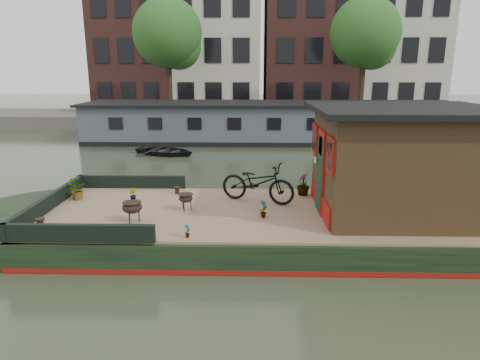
{
  "coord_description": "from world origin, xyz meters",
  "views": [
    {
      "loc": [
        -1.19,
        -9.5,
        3.87
      ],
      "look_at": [
        -1.44,
        0.5,
        1.26
      ],
      "focal_mm": 32.0,
      "sensor_mm": 36.0,
      "label": 1
    }
  ],
  "objects_px": {
    "brazier_front": "(132,212)",
    "bicycle": "(258,182)",
    "potted_plant_a": "(263,209)",
    "brazier_rear": "(186,202)",
    "dinghy": "(165,148)",
    "cabin": "(400,160)"
  },
  "relations": [
    {
      "from": "bicycle",
      "to": "brazier_front",
      "type": "height_order",
      "value": "bicycle"
    },
    {
      "from": "potted_plant_a",
      "to": "brazier_rear",
      "type": "xyz_separation_m",
      "value": [
        -1.8,
        0.47,
        -0.01
      ]
    },
    {
      "from": "cabin",
      "to": "brazier_front",
      "type": "distance_m",
      "value": 6.05
    },
    {
      "from": "cabin",
      "to": "bicycle",
      "type": "height_order",
      "value": "cabin"
    },
    {
      "from": "potted_plant_a",
      "to": "bicycle",
      "type": "bearing_deg",
      "value": 95.43
    },
    {
      "from": "cabin",
      "to": "potted_plant_a",
      "type": "bearing_deg",
      "value": -171.49
    },
    {
      "from": "bicycle",
      "to": "dinghy",
      "type": "xyz_separation_m",
      "value": [
        -4.14,
        9.3,
        -0.85
      ]
    },
    {
      "from": "brazier_rear",
      "to": "dinghy",
      "type": "bearing_deg",
      "value": 103.79
    },
    {
      "from": "bicycle",
      "to": "brazier_front",
      "type": "xyz_separation_m",
      "value": [
        -2.72,
        -1.53,
        -0.27
      ]
    },
    {
      "from": "brazier_front",
      "to": "bicycle",
      "type": "bearing_deg",
      "value": 29.39
    },
    {
      "from": "dinghy",
      "to": "brazier_front",
      "type": "bearing_deg",
      "value": -149.42
    },
    {
      "from": "potted_plant_a",
      "to": "brazier_rear",
      "type": "height_order",
      "value": "potted_plant_a"
    },
    {
      "from": "brazier_rear",
      "to": "cabin",
      "type": "bearing_deg",
      "value": -0.16
    },
    {
      "from": "brazier_rear",
      "to": "dinghy",
      "type": "xyz_separation_m",
      "value": [
        -2.45,
        10.0,
        -0.55
      ]
    },
    {
      "from": "brazier_front",
      "to": "potted_plant_a",
      "type": "bearing_deg",
      "value": 7.2
    },
    {
      "from": "brazier_front",
      "to": "brazier_rear",
      "type": "height_order",
      "value": "brazier_front"
    },
    {
      "from": "potted_plant_a",
      "to": "dinghy",
      "type": "xyz_separation_m",
      "value": [
        -4.25,
        10.48,
        -0.55
      ]
    },
    {
      "from": "cabin",
      "to": "brazier_front",
      "type": "height_order",
      "value": "cabin"
    },
    {
      "from": "cabin",
      "to": "brazier_front",
      "type": "relative_size",
      "value": 8.73
    },
    {
      "from": "brazier_front",
      "to": "brazier_rear",
      "type": "xyz_separation_m",
      "value": [
        1.03,
        0.83,
        -0.03
      ]
    },
    {
      "from": "potted_plant_a",
      "to": "dinghy",
      "type": "bearing_deg",
      "value": 112.1
    },
    {
      "from": "brazier_front",
      "to": "dinghy",
      "type": "relative_size",
      "value": 0.16
    }
  ]
}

